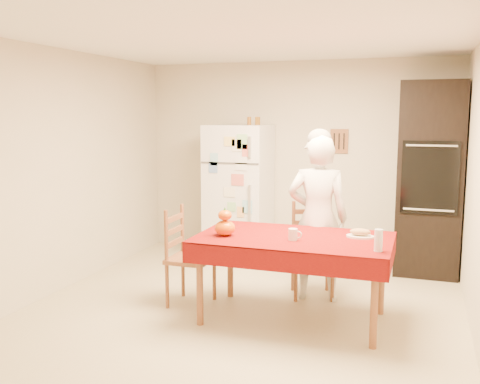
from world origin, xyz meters
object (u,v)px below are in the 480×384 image
at_px(oven_cabinet, 429,179).
at_px(refrigerator, 239,192).
at_px(coffee_mug, 293,234).
at_px(bread_plate, 360,236).
at_px(pumpkin_lower, 225,228).
at_px(wine_glass, 378,240).
at_px(chair_far, 312,246).
at_px(chair_left, 185,253).
at_px(seated_woman, 318,218).
at_px(dining_table, 294,244).

bearing_deg(oven_cabinet, refrigerator, -178.82).
xyz_separation_m(coffee_mug, bread_plate, (0.54, 0.29, -0.04)).
height_order(coffee_mug, bread_plate, coffee_mug).
bearing_deg(oven_cabinet, pumpkin_lower, -130.01).
xyz_separation_m(oven_cabinet, wine_glass, (-0.38, -2.17, -0.25)).
bearing_deg(wine_glass, chair_far, 125.68).
distance_m(refrigerator, chair_left, 1.82).
distance_m(seated_woman, wine_glass, 1.11).
bearing_deg(oven_cabinet, seated_woman, -128.97).
bearing_deg(coffee_mug, chair_left, 170.13).
xyz_separation_m(oven_cabinet, dining_table, (-1.13, -1.89, -0.41)).
distance_m(chair_left, coffee_mug, 1.17).
bearing_deg(chair_far, dining_table, -109.81).
bearing_deg(dining_table, seated_woman, 81.18).
height_order(chair_left, wine_glass, chair_left).
height_order(chair_left, seated_woman, seated_woman).
bearing_deg(dining_table, bread_plate, 15.78).
height_order(pumpkin_lower, bread_plate, pumpkin_lower).
xyz_separation_m(chair_far, seated_woman, (0.08, -0.12, 0.31)).
relative_size(chair_far, seated_woman, 0.58).
relative_size(refrigerator, oven_cabinet, 0.77).
distance_m(seated_woman, pumpkin_lower, 1.03).
relative_size(refrigerator, dining_table, 1.00).
bearing_deg(seated_woman, pumpkin_lower, 40.30).
xyz_separation_m(chair_left, pumpkin_lower, (0.50, -0.22, 0.32)).
distance_m(oven_cabinet, seated_woman, 1.67).
bearing_deg(dining_table, chair_far, 88.58).
relative_size(pumpkin_lower, wine_glass, 1.04).
bearing_deg(bread_plate, seated_woman, 135.28).
bearing_deg(bread_plate, pumpkin_lower, -164.74).
distance_m(oven_cabinet, coffee_mug, 2.33).
bearing_deg(dining_table, wine_glass, -20.40).
relative_size(seated_woman, coffee_mug, 16.38).
distance_m(seated_woman, bread_plate, 0.65).
height_order(refrigerator, chair_left, refrigerator).
xyz_separation_m(wine_glass, bread_plate, (-0.19, 0.44, -0.08)).
xyz_separation_m(oven_cabinet, chair_left, (-2.22, -1.83, -0.59)).
xyz_separation_m(dining_table, pumpkin_lower, (-0.59, -0.16, 0.14)).
xyz_separation_m(chair_far, wine_glass, (0.73, -1.01, 0.34)).
height_order(chair_left, coffee_mug, chair_left).
xyz_separation_m(seated_woman, pumpkin_lower, (-0.69, -0.77, 0.01)).
bearing_deg(wine_glass, seated_woman, 126.06).
bearing_deg(chair_far, wine_glass, -72.71).
height_order(dining_table, chair_left, chair_left).
bearing_deg(pumpkin_lower, refrigerator, 105.58).
bearing_deg(chair_far, oven_cabinet, 27.79).
relative_size(chair_far, coffee_mug, 9.50).
bearing_deg(coffee_mug, oven_cabinet, 61.31).
height_order(pumpkin_lower, wine_glass, wine_glass).
bearing_deg(chair_far, coffee_mug, -108.15).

